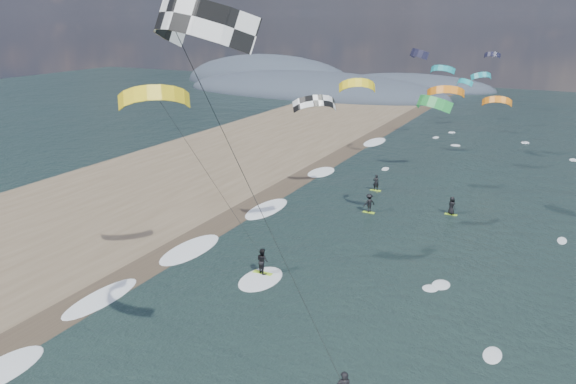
% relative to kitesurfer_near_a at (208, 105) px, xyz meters
% --- Properties ---
extents(sand_strip, '(26.00, 240.00, 0.00)m').
position_rel_kitesurfer_near_a_xyz_m(sand_strip, '(-27.08, 11.89, -14.56)').
color(sand_strip, brown).
rests_on(sand_strip, ground).
extents(wet_sand_strip, '(3.00, 240.00, 0.00)m').
position_rel_kitesurfer_near_a_xyz_m(wet_sand_strip, '(-15.08, 11.89, -14.56)').
color(wet_sand_strip, '#382D23').
rests_on(wet_sand_strip, ground).
extents(coastal_hills, '(80.00, 41.00, 15.00)m').
position_rel_kitesurfer_near_a_xyz_m(coastal_hills, '(-47.92, 109.75, -14.57)').
color(coastal_hills, '#3D4756').
rests_on(coastal_hills, ground).
extents(kitesurfer_near_a, '(8.23, 9.38, 18.45)m').
position_rel_kitesurfer_near_a_xyz_m(kitesurfer_near_a, '(0.00, 0.00, 0.00)').
color(kitesurfer_near_a, '#ADE929').
rests_on(kitesurfer_near_a, ground).
extents(kitesurfer_near_b, '(7.21, 9.31, 14.19)m').
position_rel_kitesurfer_near_a_xyz_m(kitesurfer_near_b, '(-9.45, 11.42, -5.17)').
color(kitesurfer_near_b, '#ADE929').
rests_on(kitesurfer_near_b, ground).
extents(far_kitesurfers, '(9.57, 7.69, 1.81)m').
position_rel_kitesurfer_near_a_xyz_m(far_kitesurfers, '(-2.84, 33.24, -13.68)').
color(far_kitesurfers, '#ADE929').
rests_on(far_kitesurfers, ground).
extents(bg_kite_field, '(12.72, 72.31, 7.59)m').
position_rel_kitesurfer_near_a_xyz_m(bg_kite_field, '(-3.10, 52.35, -4.39)').
color(bg_kite_field, yellow).
rests_on(bg_kite_field, ground).
extents(shoreline_surf, '(2.40, 79.40, 0.11)m').
position_rel_kitesurfer_near_a_xyz_m(shoreline_surf, '(-13.88, 16.64, -14.57)').
color(shoreline_surf, white).
rests_on(shoreline_surf, ground).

